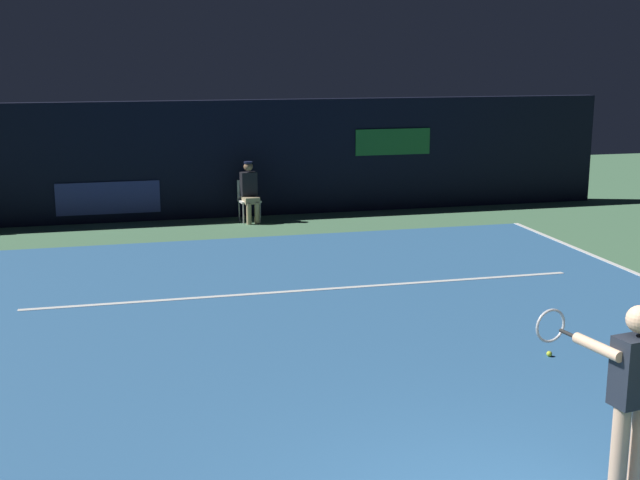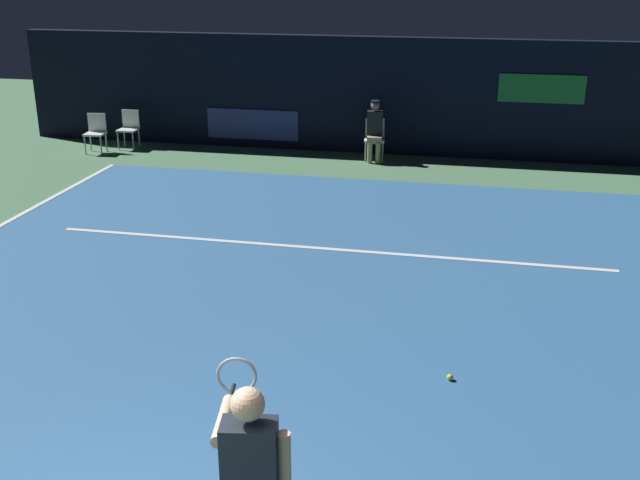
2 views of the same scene
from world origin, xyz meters
name	(u,v)px [view 1 (image 1 of 2)]	position (x,y,z in m)	size (l,w,h in m)	color
ground_plane	(350,335)	(0.00, 5.19, 0.00)	(34.00, 34.00, 0.00)	#4C7A56
court_surface	(350,335)	(0.00, 5.19, 0.01)	(11.11, 12.38, 0.01)	#336699
line_service	(311,290)	(0.00, 7.36, 0.01)	(8.67, 0.10, 0.01)	white
back_wall	(245,158)	(0.00, 13.78, 1.30)	(17.22, 0.33, 2.60)	black
tennis_player	(631,395)	(0.96, 0.52, 0.99)	(0.74, 0.93, 1.73)	#DBAD89
line_judge_on_chair	(249,191)	(-0.03, 12.99, 0.69)	(0.48, 0.56, 1.32)	white
tennis_ball	(549,354)	(2.13, 3.81, 0.05)	(0.07, 0.07, 0.07)	#CCE033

